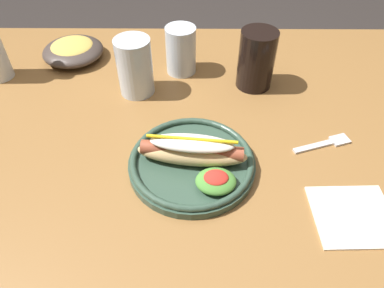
% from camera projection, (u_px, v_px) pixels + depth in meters
% --- Properties ---
extents(ground_plane, '(8.00, 8.00, 0.00)m').
position_uv_depth(ground_plane, '(170.00, 283.00, 1.26)').
color(ground_plane, '#2D2826').
extents(dining_table, '(1.36, 0.86, 0.74)m').
position_uv_depth(dining_table, '(157.00, 160.00, 0.80)').
color(dining_table, olive).
rests_on(dining_table, ground_plane).
extents(hot_dog_plate, '(0.23, 0.23, 0.08)m').
position_uv_depth(hot_dog_plate, '(193.00, 160.00, 0.64)').
color(hot_dog_plate, '#334C3D').
rests_on(hot_dog_plate, dining_table).
extents(fork, '(0.12, 0.06, 0.00)m').
position_uv_depth(fork, '(326.00, 143.00, 0.70)').
color(fork, silver).
rests_on(fork, dining_table).
extents(soda_cup, '(0.08, 0.08, 0.13)m').
position_uv_depth(soda_cup, '(256.00, 60.00, 0.80)').
color(soda_cup, black).
rests_on(soda_cup, dining_table).
extents(water_cup, '(0.07, 0.07, 0.11)m').
position_uv_depth(water_cup, '(181.00, 50.00, 0.85)').
color(water_cup, silver).
rests_on(water_cup, dining_table).
extents(extra_cup, '(0.08, 0.08, 0.13)m').
position_uv_depth(extra_cup, '(135.00, 67.00, 0.78)').
color(extra_cup, silver).
rests_on(extra_cup, dining_table).
extents(side_bowl, '(0.15, 0.15, 0.05)m').
position_uv_depth(side_bowl, '(73.00, 50.00, 0.91)').
color(side_bowl, '#423833').
rests_on(side_bowl, dining_table).
extents(napkin, '(0.13, 0.12, 0.00)m').
position_uv_depth(napkin, '(353.00, 216.00, 0.58)').
color(napkin, white).
rests_on(napkin, dining_table).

